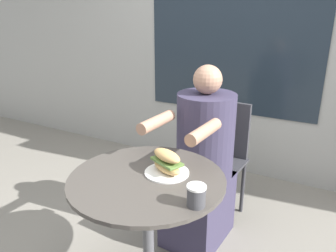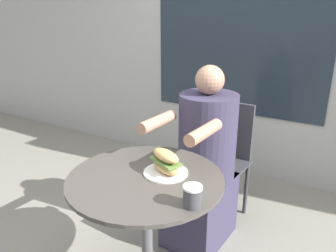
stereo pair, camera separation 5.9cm
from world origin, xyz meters
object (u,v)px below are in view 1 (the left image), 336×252
diner_chair (221,149)px  sandwich_on_plate (167,164)px  cafe_table (148,210)px  seated_diner (202,169)px  drink_cup (196,196)px

diner_chair → sandwich_on_plate: bearing=94.3°
cafe_table → sandwich_on_plate: bearing=51.9°
cafe_table → seated_diner: (0.05, 0.59, -0.02)m
cafe_table → diner_chair: diner_chair is taller
diner_chair → sandwich_on_plate: size_ratio=3.84×
seated_diner → sandwich_on_plate: seated_diner is taller
cafe_table → seated_diner: seated_diner is taller
sandwich_on_plate → drink_cup: size_ratio=2.39×
cafe_table → drink_cup: (0.31, -0.11, 0.23)m
seated_diner → sandwich_on_plate: size_ratio=5.25×
diner_chair → seated_diner: seated_diner is taller
seated_diner → drink_cup: 0.79m
diner_chair → drink_cup: diner_chair is taller
cafe_table → sandwich_on_plate: size_ratio=3.45×
seated_diner → sandwich_on_plate: bearing=95.6°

